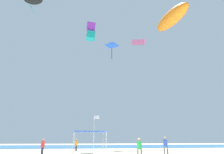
% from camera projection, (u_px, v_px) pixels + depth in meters
% --- Properties ---
extents(ocean_strip, '(110.00, 21.80, 0.03)m').
position_uv_depth(ocean_strip, '(96.00, 146.00, 44.87)').
color(ocean_strip, '#28608C').
rests_on(ocean_strip, ground).
extents(canopy_tent, '(2.91, 2.85, 2.29)m').
position_uv_depth(canopy_tent, '(90.00, 133.00, 19.19)').
color(canopy_tent, '#B2B2B7').
rests_on(canopy_tent, ground).
extents(person_near_tent, '(0.39, 0.39, 1.62)m').
position_uv_depth(person_near_tent, '(43.00, 145.00, 21.19)').
color(person_near_tent, '#33384C').
rests_on(person_near_tent, ground).
extents(person_leftmost, '(0.45, 0.40, 1.68)m').
position_uv_depth(person_leftmost, '(139.00, 146.00, 17.25)').
color(person_leftmost, slate).
rests_on(person_leftmost, ground).
extents(person_central, '(0.37, 0.40, 1.57)m').
position_uv_depth(person_central, '(76.00, 144.00, 28.24)').
color(person_central, '#33384C').
rests_on(person_central, ground).
extents(person_rightmost, '(0.49, 0.43, 1.83)m').
position_uv_depth(person_rightmost, '(165.00, 144.00, 20.78)').
color(person_rightmost, slate).
rests_on(person_rightmost, ground).
extents(banner_flag, '(0.61, 0.06, 4.07)m').
position_uv_depth(banner_flag, '(94.00, 131.00, 22.20)').
color(banner_flag, silver).
rests_on(banner_flag, ground).
extents(kite_inflatable_orange, '(4.03, 7.72, 2.96)m').
position_uv_depth(kite_inflatable_orange, '(172.00, 18.00, 30.60)').
color(kite_inflatable_orange, orange).
extents(kite_parafoil_pink, '(2.18, 3.64, 2.45)m').
position_uv_depth(kite_parafoil_pink, '(138.00, 42.00, 44.70)').
color(kite_parafoil_pink, pink).
extents(kite_box_purple, '(1.60, 1.47, 3.16)m').
position_uv_depth(kite_box_purple, '(91.00, 32.00, 35.85)').
color(kite_box_purple, purple).
extents(kite_diamond_blue, '(2.93, 2.93, 2.83)m').
position_uv_depth(kite_diamond_blue, '(112.00, 46.00, 38.77)').
color(kite_diamond_blue, blue).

